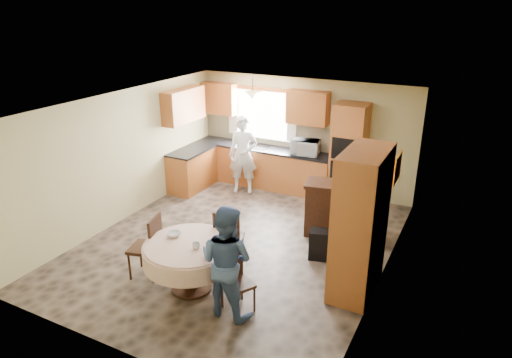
{
  "coord_description": "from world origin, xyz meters",
  "views": [
    {
      "loc": [
        3.54,
        -6.22,
        4.02
      ],
      "look_at": [
        0.2,
        0.3,
        1.16
      ],
      "focal_mm": 32.0,
      "sensor_mm": 36.0,
      "label": 1
    }
  ],
  "objects": [
    {
      "name": "bottle_sideboard",
      "position": [
        1.86,
        1.12,
        1.09
      ],
      "size": [
        0.13,
        0.13,
        0.28
      ],
      "primitive_type": "imported",
      "rotation": [
        0.0,
        0.0,
        -0.2
      ],
      "color": "silver",
      "rests_on": "sideboard"
    },
    {
      "name": "wall_left",
      "position": [
        -2.5,
        0.0,
        1.25
      ],
      "size": [
        0.02,
        6.0,
        2.5
      ],
      "primitive_type": "cube",
      "color": "tan",
      "rests_on": "floor"
    },
    {
      "name": "backsplash",
      "position": [
        -0.85,
        2.99,
        1.18
      ],
      "size": [
        3.3,
        0.02,
        0.55
      ],
      "primitive_type": "cube",
      "color": "beige",
      "rests_on": "wall_back"
    },
    {
      "name": "microwave",
      "position": [
        0.2,
        2.65,
        1.08
      ],
      "size": [
        0.65,
        0.49,
        0.33
      ],
      "primitive_type": "imported",
      "rotation": [
        0.0,
        0.0,
        0.17
      ],
      "color": "silver",
      "rests_on": "counter_back"
    },
    {
      "name": "base_cab_back",
      "position": [
        -0.85,
        2.7,
        0.44
      ],
      "size": [
        3.3,
        0.6,
        0.88
      ],
      "primitive_type": "cube",
      "color": "#CD7036",
      "rests_on": "floor"
    },
    {
      "name": "chair_right",
      "position": [
        0.85,
        -1.59,
        0.49
      ],
      "size": [
        0.52,
        0.52,
        0.88
      ],
      "rotation": [
        0.0,
        0.0,
        1.05
      ],
      "color": "#391D0F",
      "rests_on": "floor"
    },
    {
      "name": "cup_table",
      "position": [
        0.22,
        -1.59,
        0.81
      ],
      "size": [
        0.12,
        0.12,
        0.09
      ],
      "primitive_type": "imported",
      "rotation": [
        0.0,
        0.0,
        0.01
      ],
      "color": "#B2B2B2",
      "rests_on": "dining_table"
    },
    {
      "name": "wall_front",
      "position": [
        0.0,
        -3.0,
        1.25
      ],
      "size": [
        5.0,
        0.02,
        2.5
      ],
      "primitive_type": "cube",
      "color": "tan",
      "rests_on": "floor"
    },
    {
      "name": "framed_picture",
      "position": [
        2.47,
        0.61,
        1.63
      ],
      "size": [
        0.06,
        0.53,
        0.44
      ],
      "color": "gold",
      "rests_on": "wall_right"
    },
    {
      "name": "oven_tower",
      "position": [
        1.15,
        2.69,
        1.06
      ],
      "size": [
        0.66,
        0.62,
        2.12
      ],
      "primitive_type": "cube",
      "color": "#CD7036",
      "rests_on": "floor"
    },
    {
      "name": "curtain_right",
      "position": [
        -0.25,
        2.93,
        1.65
      ],
      "size": [
        0.22,
        0.02,
        1.15
      ],
      "primitive_type": "cube",
      "color": "white",
      "rests_on": "wall_back"
    },
    {
      "name": "counter_left",
      "position": [
        -2.2,
        1.8,
        0.9
      ],
      "size": [
        0.64,
        1.2,
        0.04
      ],
      "primitive_type": "cube",
      "color": "black",
      "rests_on": "base_cab_left"
    },
    {
      "name": "pendant",
      "position": [
        -1.0,
        2.5,
        2.12
      ],
      "size": [
        0.36,
        0.36,
        0.18
      ],
      "primitive_type": "cone",
      "rotation": [
        3.14,
        0.0,
        0.0
      ],
      "color": "beige",
      "rests_on": "ceiling"
    },
    {
      "name": "counter_back",
      "position": [
        -0.85,
        2.7,
        0.9
      ],
      "size": [
        3.3,
        0.64,
        0.04
      ],
      "primitive_type": "cube",
      "color": "black",
      "rests_on": "base_cab_back"
    },
    {
      "name": "wall_cab_left",
      "position": [
        -2.05,
        2.83,
        1.91
      ],
      "size": [
        0.85,
        0.33,
        0.72
      ],
      "primitive_type": "cube",
      "color": "#BB652E",
      "rests_on": "wall_back"
    },
    {
      "name": "chair_back",
      "position": [
        0.24,
        -0.74,
        0.56
      ],
      "size": [
        0.56,
        0.56,
        1.02
      ],
      "rotation": [
        0.0,
        0.0,
        3.49
      ],
      "color": "#391D0F",
      "rests_on": "floor"
    },
    {
      "name": "sideboard",
      "position": [
        1.52,
        1.12,
        0.47
      ],
      "size": [
        1.4,
        0.78,
        0.95
      ],
      "primitive_type": "cube",
      "rotation": [
        0.0,
        0.0,
        0.18
      ],
      "color": "#391D0F",
      "rests_on": "floor"
    },
    {
      "name": "floor",
      "position": [
        0.0,
        0.0,
        0.0
      ],
      "size": [
        5.0,
        6.0,
        0.01
      ],
      "primitive_type": "cube",
      "color": "brown",
      "rests_on": "ground"
    },
    {
      "name": "oven_upper",
      "position": [
        1.15,
        2.38,
        1.25
      ],
      "size": [
        0.56,
        0.01,
        0.45
      ],
      "primitive_type": "cube",
      "color": "black",
      "rests_on": "oven_tower"
    },
    {
      "name": "person_dining",
      "position": [
        0.8,
        -1.73,
        0.8
      ],
      "size": [
        0.81,
        0.65,
        1.6
      ],
      "primitive_type": "imported",
      "rotation": [
        0.0,
        0.0,
        3.08
      ],
      "color": "#3B5382",
      "rests_on": "floor"
    },
    {
      "name": "curtain_left",
      "position": [
        -1.75,
        2.93,
        1.65
      ],
      "size": [
        0.22,
        0.02,
        1.15
      ],
      "primitive_type": "cube",
      "color": "white",
      "rests_on": "wall_back"
    },
    {
      "name": "wall_back",
      "position": [
        0.0,
        3.0,
        1.25
      ],
      "size": [
        5.0,
        0.02,
        2.5
      ],
      "primitive_type": "cube",
      "color": "tan",
      "rests_on": "floor"
    },
    {
      "name": "window",
      "position": [
        -1.0,
        2.98,
        1.6
      ],
      "size": [
        1.4,
        0.03,
        1.1
      ],
      "primitive_type": "cube",
      "color": "white",
      "rests_on": "wall_back"
    },
    {
      "name": "cupboard",
      "position": [
        2.22,
        -0.39,
        1.08
      ],
      "size": [
        0.57,
        1.14,
        2.17
      ],
      "primitive_type": "cube",
      "color": "#CD7036",
      "rests_on": "floor"
    },
    {
      "name": "wall_cab_side",
      "position": [
        -2.33,
        1.8,
        1.91
      ],
      "size": [
        0.33,
        1.2,
        0.72
      ],
      "primitive_type": "cube",
      "color": "#BB652E",
      "rests_on": "wall_left"
    },
    {
      "name": "wall_cab_right",
      "position": [
        0.15,
        2.83,
        1.91
      ],
      "size": [
        0.9,
        0.33,
        0.72
      ],
      "primitive_type": "cube",
      "color": "#BB652E",
      "rests_on": "wall_back"
    },
    {
      "name": "base_cab_left",
      "position": [
        -2.2,
        1.8,
        0.44
      ],
      "size": [
        0.6,
        1.2,
        0.88
      ],
      "primitive_type": "cube",
      "color": "#CD7036",
      "rests_on": "floor"
    },
    {
      "name": "oven_lower",
      "position": [
        1.15,
        2.38,
        0.75
      ],
      "size": [
        0.56,
        0.01,
        0.45
      ],
      "primitive_type": "cube",
      "color": "black",
      "rests_on": "oven_tower"
    },
    {
      "name": "space_heater",
      "position": [
        1.46,
        0.19,
        0.25
      ],
      "size": [
        0.42,
        0.34,
        0.51
      ],
      "primitive_type": "cube",
      "rotation": [
        0.0,
        0.0,
        0.24
      ],
      "color": "black",
      "rests_on": "floor"
    },
    {
      "name": "wall_right",
      "position": [
        2.5,
        0.0,
        1.25
      ],
      "size": [
        0.02,
        6.0,
        2.5
      ],
      "primitive_type": "cube",
      "color": "tan",
      "rests_on": "floor"
    },
    {
      "name": "chair_left",
      "position": [
        -0.72,
        -1.49,
        0.56
      ],
      "size": [
        0.54,
        0.54,
        1.01
      ],
      "rotation": [
        0.0,
        0.0,
        -1.32
      ],
      "color": "#391D0F",
      "rests_on": "floor"
    },
    {
      "name": "dining_table",
      "position": [
        0.05,
        -1.51,
        0.6
      ],
      "size": [
        1.35,
        1.35,
        0.77
      ],
      "color": "#391D0F",
      "rests_on": "floor"
    },
    {
      "name": "bowl_table",
      "position": [
        -0.27,
        -1.44,
        0.8
      ],
      "size": [
        0.27,
        0.27,
        0.06
      ],
      "primitive_type": "imported",
      "rotation": [
        0.0,
        0.0,
        -0.43
      ],
      "color": "#B2B2B2",
      "rests_on": "dining_table"
    },
    {
      "name": "bowl_sideboard",
      "position": [
        1.18,
        1.12,
        0.97
      ],
      "size": [
        0.21,
        0.21,
        0.05
      ],
      "primitive_type": "imported",
      "rotation": [
        0.0,
        0.0,
        -0.08
      ],
      "color": "#B2B2B2",
      "rests_on": "sideboard"
    },
    {
      "name": "person_sink",
      "position": [
        -1.07,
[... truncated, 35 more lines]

